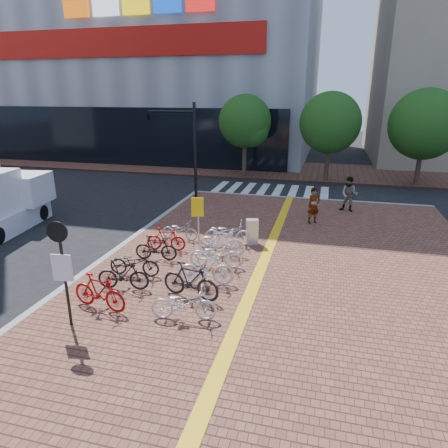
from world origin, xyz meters
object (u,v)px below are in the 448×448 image
(bike_7, at_px, (190,281))
(bike_10, at_px, (221,242))
(bike_0, at_px, (99,292))
(notice_sign, at_px, (62,262))
(bike_1, at_px, (123,275))
(bike_8, at_px, (206,269))
(bike_4, at_px, (166,239))
(bike_6, at_px, (184,304))
(bike_11, at_px, (228,233))
(pedestrian_a, at_px, (314,206))
(bike_5, at_px, (180,230))
(bike_2, at_px, (134,263))
(bike_9, at_px, (216,254))
(pedestrian_b, at_px, (349,194))
(traffic_light_pole, at_px, (173,134))
(utility_box, at_px, (252,232))
(yellow_sign, at_px, (198,211))
(bike_3, at_px, (156,248))

(bike_7, relative_size, bike_10, 1.04)
(bike_0, xyz_separation_m, notice_sign, (-0.31, -1.01, 1.34))
(bike_1, bearing_deg, bike_7, -98.85)
(bike_8, bearing_deg, bike_0, 119.80)
(bike_4, xyz_separation_m, bike_7, (2.23, -3.44, 0.10))
(bike_6, distance_m, bike_11, 5.87)
(bike_4, relative_size, pedestrian_a, 0.91)
(bike_1, distance_m, bike_5, 4.76)
(bike_2, relative_size, bike_11, 0.90)
(bike_1, relative_size, bike_9, 0.90)
(pedestrian_a, bearing_deg, bike_5, -177.36)
(pedestrian_b, distance_m, traffic_light_pole, 10.25)
(bike_0, distance_m, pedestrian_a, 11.32)
(bike_4, distance_m, traffic_light_pole, 8.81)
(pedestrian_b, xyz_separation_m, utility_box, (-4.06, -6.05, -0.39))
(bike_11, relative_size, yellow_sign, 1.03)
(bike_9, bearing_deg, bike_3, 78.78)
(bike_9, relative_size, pedestrian_b, 1.02)
(bike_1, bearing_deg, pedestrian_b, -42.35)
(bike_11, bearing_deg, bike_4, 109.00)
(bike_1, relative_size, bike_6, 0.92)
(bike_9, xyz_separation_m, notice_sign, (-2.80, -4.67, 1.39))
(utility_box, relative_size, traffic_light_pole, 0.19)
(pedestrian_b, bearing_deg, bike_1, -107.70)
(bike_6, bearing_deg, notice_sign, 99.55)
(bike_8, xyz_separation_m, notice_sign, (-2.86, -3.27, 1.33))
(notice_sign, bearing_deg, bike_11, 68.89)
(bike_10, height_order, traffic_light_pole, traffic_light_pole)
(bike_3, distance_m, pedestrian_a, 8.21)
(bike_7, distance_m, bike_8, 0.99)
(bike_5, bearing_deg, bike_6, -157.58)
(bike_1, bearing_deg, pedestrian_a, -42.03)
(bike_1, distance_m, bike_3, 2.46)
(bike_0, xyz_separation_m, bike_1, (0.08, 1.28, -0.04))
(bike_0, xyz_separation_m, yellow_sign, (1.02, 6.12, 0.77))
(bike_3, distance_m, pedestrian_b, 11.24)
(pedestrian_a, relative_size, notice_sign, 0.58)
(bike_9, bearing_deg, bike_1, 125.38)
(bike_8, height_order, pedestrian_a, pedestrian_a)
(bike_11, xyz_separation_m, pedestrian_a, (3.26, 3.87, 0.35))
(bike_1, height_order, pedestrian_a, pedestrian_a)
(bike_9, bearing_deg, pedestrian_b, -38.66)
(yellow_sign, bearing_deg, pedestrian_b, 44.40)
(bike_10, relative_size, notice_sign, 0.62)
(bike_9, relative_size, yellow_sign, 0.99)
(bike_6, bearing_deg, bike_5, 10.48)
(bike_2, bearing_deg, bike_0, 176.29)
(bike_1, bearing_deg, bike_5, -10.53)
(bike_10, xyz_separation_m, yellow_sign, (-1.36, 1.31, 0.76))
(yellow_sign, bearing_deg, bike_10, -43.90)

